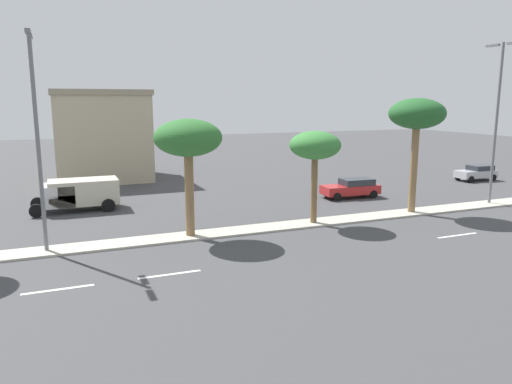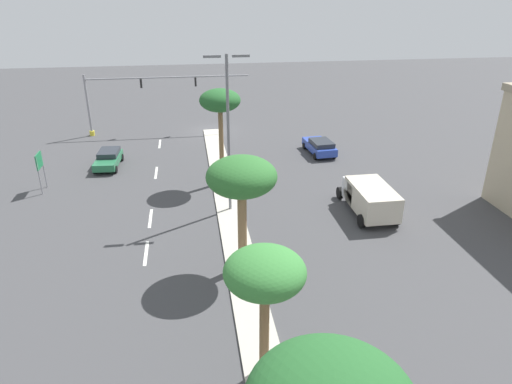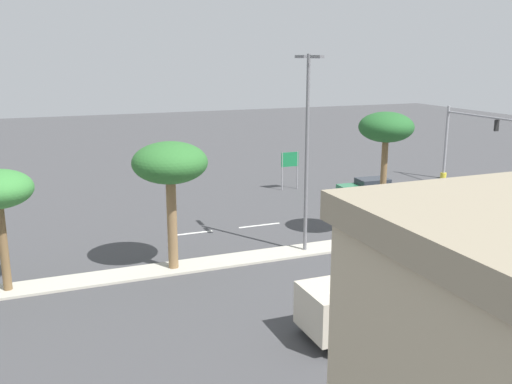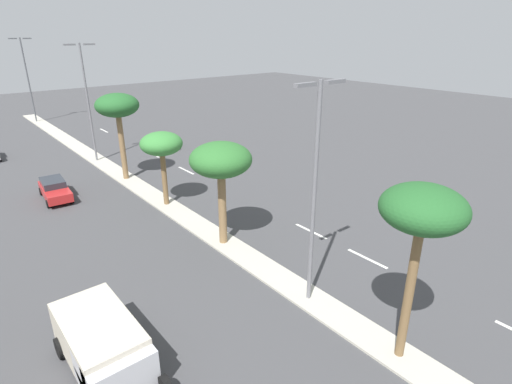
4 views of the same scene
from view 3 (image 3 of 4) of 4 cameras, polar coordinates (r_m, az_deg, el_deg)
ground_plane at (r=29.16m, az=-16.54°, el=-8.59°), size 160.00×160.00×0.00m
lane_stripe_right at (r=45.40m, az=20.16°, el=-0.89°), size 0.20×2.80×0.01m
lane_stripe_leading at (r=40.60m, az=11.68°, el=-1.99°), size 0.20×2.80×0.01m
lane_stripe_far at (r=36.71m, az=0.34°, el=-3.37°), size 0.20×2.80×0.01m
lane_stripe_outboard at (r=35.32m, az=-6.59°, el=-4.15°), size 0.20×2.80×0.01m
traffic_signal_gantry at (r=49.39m, az=21.92°, el=5.02°), size 17.16×0.53×6.44m
directional_road_sign at (r=46.05m, az=3.42°, el=2.94°), size 0.10×1.51×3.08m
palm_tree_far at (r=33.20m, az=12.94°, el=6.11°), size 3.13×3.13×7.49m
palm_tree_inboard at (r=28.19m, az=-8.64°, el=2.70°), size 3.73×3.73×6.50m
street_lamp_front at (r=30.55m, az=5.16°, el=5.24°), size 2.90×0.24×10.68m
sedan_green_right at (r=44.98m, az=11.18°, el=0.52°), size 2.18×4.44×1.36m
box_truck at (r=23.09m, az=11.51°, el=-10.95°), size 2.71×5.83×2.16m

